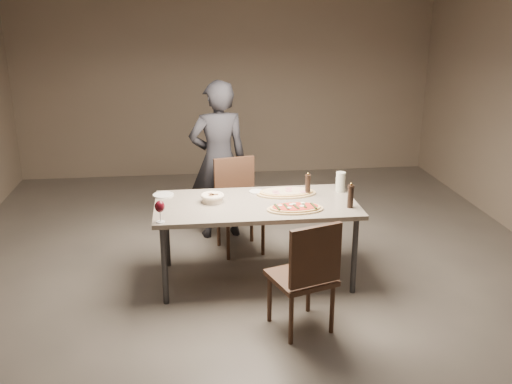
{
  "coord_description": "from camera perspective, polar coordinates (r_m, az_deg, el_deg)",
  "views": [
    {
      "loc": [
        -0.58,
        -4.77,
        2.45
      ],
      "look_at": [
        0.0,
        0.0,
        0.85
      ],
      "focal_mm": 40.0,
      "sensor_mm": 36.0,
      "label": 1
    }
  ],
  "objects": [
    {
      "name": "ham_pizza",
      "position": [
        5.32,
        3.05,
        -0.04
      ],
      "size": [
        0.56,
        0.31,
        0.04
      ],
      "rotation": [
        0.0,
        0.0,
        -0.33
      ],
      "color": "tan",
      "rests_on": "dining_table"
    },
    {
      "name": "bread_basket",
      "position": [
        5.11,
        -4.37,
        -0.53
      ],
      "size": [
        0.21,
        0.21,
        0.08
      ],
      "rotation": [
        0.0,
        0.0,
        0.03
      ],
      "color": "beige",
      "rests_on": "dining_table"
    },
    {
      "name": "chair_near",
      "position": [
        4.36,
        5.12,
        -7.93
      ],
      "size": [
        0.56,
        0.56,
        0.93
      ],
      "rotation": [
        0.0,
        0.0,
        0.32
      ],
      "color": "#3A2418",
      "rests_on": "ground"
    },
    {
      "name": "wine_glass",
      "position": [
        4.67,
        -9.6,
        -1.52
      ],
      "size": [
        0.08,
        0.08,
        0.18
      ],
      "rotation": [
        0.0,
        0.0,
        0.05
      ],
      "color": "silver",
      "rests_on": "dining_table"
    },
    {
      "name": "pepper_mill_left",
      "position": [
        5.01,
        9.43,
        -0.4
      ],
      "size": [
        0.06,
        0.06,
        0.23
      ],
      "rotation": [
        0.0,
        0.0,
        -0.04
      ],
      "color": "black",
      "rests_on": "dining_table"
    },
    {
      "name": "diner",
      "position": [
        6.09,
        -3.78,
        3.18
      ],
      "size": [
        0.68,
        0.5,
        1.71
      ],
      "primitive_type": "imported",
      "rotation": [
        0.0,
        0.0,
        3.3
      ],
      "color": "black",
      "rests_on": "ground"
    },
    {
      "name": "chair_far",
      "position": [
        5.85,
        -1.86,
        -0.73
      ],
      "size": [
        0.53,
        0.53,
        0.94
      ],
      "rotation": [
        0.0,
        0.0,
        3.35
      ],
      "color": "#3A2418",
      "rests_on": "ground"
    },
    {
      "name": "oil_dish",
      "position": [
        5.36,
        0.05,
        0.02
      ],
      "size": [
        0.14,
        0.14,
        0.02
      ],
      "rotation": [
        0.0,
        0.0,
        -0.42
      ],
      "color": "white",
      "rests_on": "dining_table"
    },
    {
      "name": "dining_table",
      "position": [
        5.12,
        0.0,
        -1.67
      ],
      "size": [
        1.8,
        0.9,
        0.75
      ],
      "color": "gray",
      "rests_on": "ground"
    },
    {
      "name": "room",
      "position": [
        4.92,
        0.0,
        6.09
      ],
      "size": [
        7.0,
        7.0,
        7.0
      ],
      "color": "#5F5952",
      "rests_on": "ground"
    },
    {
      "name": "carafe",
      "position": [
        5.43,
        8.45,
        1.01
      ],
      "size": [
        0.09,
        0.09,
        0.19
      ],
      "rotation": [
        0.0,
        0.0,
        -0.36
      ],
      "color": "silver",
      "rests_on": "dining_table"
    },
    {
      "name": "zucchini_pizza",
      "position": [
        4.93,
        3.94,
        -1.61
      ],
      "size": [
        0.49,
        0.27,
        0.05
      ],
      "rotation": [
        0.0,
        0.0,
        -0.05
      ],
      "color": "tan",
      "rests_on": "dining_table"
    },
    {
      "name": "side_plate",
      "position": [
        5.35,
        -9.25,
        -0.29
      ],
      "size": [
        0.19,
        0.19,
        0.01
      ],
      "rotation": [
        0.0,
        0.0,
        0.05
      ],
      "color": "white",
      "rests_on": "dining_table"
    },
    {
      "name": "pepper_mill_right",
      "position": [
        5.28,
        5.2,
        0.74
      ],
      "size": [
        0.06,
        0.06,
        0.22
      ],
      "rotation": [
        0.0,
        0.0,
        0.39
      ],
      "color": "black",
      "rests_on": "dining_table"
    }
  ]
}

